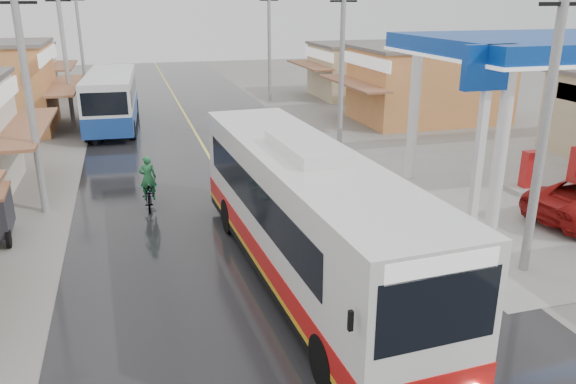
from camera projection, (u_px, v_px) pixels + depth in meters
The scene contains 9 objects.
ground at pixel (294, 304), 14.60m from camera, with size 120.00×120.00×0.00m, color slate.
road at pixel (209, 156), 28.22m from camera, with size 12.00×90.00×0.02m, color black.
centre_line at pixel (209, 156), 28.22m from camera, with size 0.15×90.00×0.01m, color #D8CC4C.
shopfronts_right at pixel (502, 150), 29.42m from camera, with size 11.00×44.00×4.80m, color beige, non-canonical shape.
utility_poles_left at pixel (63, 162), 27.30m from camera, with size 1.60×50.00×8.00m, color gray, non-canonical shape.
utility_poles_right at pixel (339, 147), 30.06m from camera, with size 1.60×36.00×8.00m, color gray, non-canonical shape.
coach_bus at pixel (304, 216), 15.27m from camera, with size 3.47×12.97×4.01m.
second_bus at pixel (112, 99), 33.87m from camera, with size 3.22×10.05×3.29m.
cyclist at pixel (149, 191), 21.08m from camera, with size 0.75×1.97×2.09m.
Camera 1 is at (-3.72, -12.30, 7.54)m, focal length 35.00 mm.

